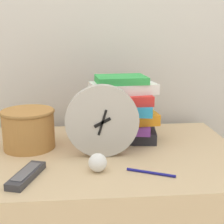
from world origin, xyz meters
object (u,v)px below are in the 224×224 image
object	(u,v)px
book_stack	(123,110)
basket	(28,128)
tv_remote	(26,175)
crumpled_paper_ball	(98,163)
pen	(151,173)
desk_clock	(102,121)

from	to	relation	value
book_stack	basket	bearing A→B (deg)	-173.00
basket	tv_remote	distance (m)	0.26
book_stack	basket	world-z (taller)	book_stack
tv_remote	crumpled_paper_ball	distance (m)	0.21
book_stack	basket	distance (m)	0.35
book_stack	crumpled_paper_ball	xyz separation A→B (m)	(-0.11, -0.26, -0.09)
book_stack	tv_remote	xyz separation A→B (m)	(-0.31, -0.29, -0.11)
basket	pen	distance (m)	0.47
crumpled_paper_ball	desk_clock	bearing A→B (deg)	80.96
tv_remote	crumpled_paper_ball	world-z (taller)	crumpled_paper_ball
basket	crumpled_paper_ball	distance (m)	0.33
book_stack	tv_remote	distance (m)	0.44
desk_clock	book_stack	distance (m)	0.17
crumpled_paper_ball	pen	xyz separation A→B (m)	(0.15, -0.03, -0.02)
tv_remote	book_stack	bearing A→B (deg)	43.08
book_stack	pen	distance (m)	0.32
desk_clock	pen	distance (m)	0.23
book_stack	crumpled_paper_ball	distance (m)	0.30
book_stack	desk_clock	bearing A→B (deg)	-121.29
tv_remote	basket	bearing A→B (deg)	97.49
basket	tv_remote	xyz separation A→B (m)	(0.03, -0.25, -0.06)
book_stack	tv_remote	size ratio (longest dim) A/B	1.57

